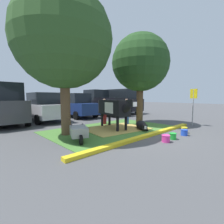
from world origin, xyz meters
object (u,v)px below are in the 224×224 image
object	(u,v)px
cow_holstein	(114,108)
sedan_red	(43,107)
bucket_green	(173,136)
bucket_blue	(184,132)
calf_lying	(141,125)
person_handler	(104,111)
shade_tree_left	(64,40)
parking_sign	(193,100)
person_visitor_near	(127,111)
bucket_pink	(166,138)
pickup_truck_black	(102,103)
suv_black	(121,101)
hatchback_white	(76,106)
bucket_yellow	(184,130)
wheelbarrow	(79,132)
shade_tree_right	(140,63)
suv_dark_grey	(2,104)

from	to	relation	value
cow_holstein	sedan_red	xyz separation A→B (m)	(-1.65, 5.56, -0.16)
bucket_green	bucket_blue	world-z (taller)	bucket_blue
calf_lying	person_handler	xyz separation A→B (m)	(-0.29, 2.62, 0.62)
shade_tree_left	parking_sign	world-z (taller)	shade_tree_left
person_visitor_near	bucket_pink	size ratio (longest dim) A/B	4.89
pickup_truck_black	suv_black	bearing A→B (deg)	-4.48
pickup_truck_black	sedan_red	bearing A→B (deg)	-177.44
calf_lying	pickup_truck_black	distance (m)	7.67
person_handler	person_visitor_near	world-z (taller)	person_visitor_near
parking_sign	hatchback_white	size ratio (longest dim) A/B	0.50
person_handler	suv_black	bearing A→B (deg)	35.05
bucket_blue	bucket_yellow	world-z (taller)	bucket_yellow
person_visitor_near	sedan_red	size ratio (longest dim) A/B	0.36
pickup_truck_black	suv_black	distance (m)	2.54
cow_holstein	hatchback_white	bearing A→B (deg)	78.17
wheelbarrow	bucket_blue	bearing A→B (deg)	-31.25
person_visitor_near	pickup_truck_black	xyz separation A→B (m)	(2.44, 5.38, 0.25)
shade_tree_right	wheelbarrow	xyz separation A→B (m)	(-4.94, -0.82, -3.40)
cow_holstein	person_handler	distance (m)	1.60
pickup_truck_black	cow_holstein	bearing A→B (deg)	-124.32
shade_tree_right	bucket_pink	size ratio (longest dim) A/B	16.94
shade_tree_right	person_visitor_near	xyz separation A→B (m)	(-0.72, 0.43, -2.93)
person_visitor_near	bucket_green	world-z (taller)	person_visitor_near
bucket_pink	hatchback_white	bearing A→B (deg)	80.28
person_visitor_near	sedan_red	bearing A→B (deg)	121.84
cow_holstein	calf_lying	xyz separation A→B (m)	(0.87, -1.15, -0.90)
parking_sign	bucket_pink	size ratio (longest dim) A/B	6.67
calf_lying	bucket_yellow	bearing A→B (deg)	-64.36
cow_holstein	suv_dark_grey	xyz separation A→B (m)	(-4.10, 5.52, 0.13)
cow_holstein	wheelbarrow	size ratio (longest dim) A/B	1.95
shade_tree_left	cow_holstein	distance (m)	3.97
wheelbarrow	bucket_blue	size ratio (longest dim) A/B	5.06
parking_sign	suv_dark_grey	size ratio (longest dim) A/B	0.48
bucket_green	suv_dark_grey	bearing A→B (deg)	116.72
cow_holstein	calf_lying	size ratio (longest dim) A/B	2.51
person_visitor_near	suv_black	world-z (taller)	suv_black
shade_tree_right	calf_lying	bearing A→B (deg)	-140.04
person_visitor_near	wheelbarrow	size ratio (longest dim) A/B	1.02
person_handler	suv_black	world-z (taller)	suv_black
shade_tree_right	person_handler	distance (m)	3.68
hatchback_white	bucket_green	bearing A→B (deg)	-96.11
person_visitor_near	suv_black	xyz separation A→B (m)	(4.96, 5.18, 0.41)
shade_tree_right	person_handler	size ratio (longest dim) A/B	3.47
person_handler	sedan_red	size ratio (longest dim) A/B	0.36
pickup_truck_black	suv_black	world-z (taller)	suv_black
suv_dark_grey	pickup_truck_black	xyz separation A→B (m)	(8.07, 0.29, -0.16)
calf_lying	parking_sign	size ratio (longest dim) A/B	0.56
shade_tree_right	bucket_yellow	distance (m)	4.75
cow_holstein	suv_dark_grey	size ratio (longest dim) A/B	0.67
suv_black	person_visitor_near	bearing A→B (deg)	-133.77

